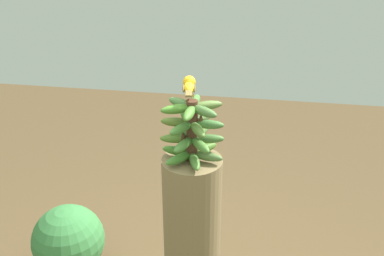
% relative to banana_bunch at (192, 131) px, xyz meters
% --- Properties ---
extents(banana_bunch, '(0.27, 0.26, 0.26)m').
position_rel_banana_bunch_xyz_m(banana_bunch, '(0.00, 0.00, 0.00)').
color(banana_bunch, '#4C2D1E').
rests_on(banana_bunch, banana_tree).
extents(perched_bird, '(0.06, 0.18, 0.08)m').
position_rel_banana_bunch_xyz_m(perched_bird, '(-0.02, 0.05, 0.18)').
color(perched_bird, '#C68933').
rests_on(perched_bird, banana_bunch).
extents(tropical_shrub, '(0.46, 0.46, 0.54)m').
position_rel_banana_bunch_xyz_m(tropical_shrub, '(-0.89, 0.51, -1.10)').
color(tropical_shrub, brown).
rests_on(tropical_shrub, ground).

